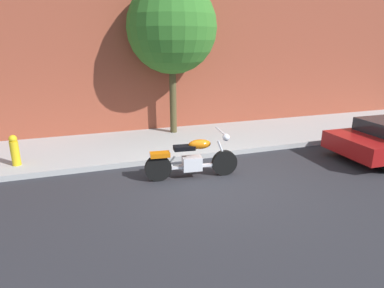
% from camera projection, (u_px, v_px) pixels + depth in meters
% --- Properties ---
extents(ground_plane, '(60.00, 60.00, 0.00)m').
position_uv_depth(ground_plane, '(211.00, 183.00, 7.43)').
color(ground_plane, '#28282D').
extents(sidewalk, '(20.91, 3.05, 0.14)m').
position_uv_depth(sidewalk, '(174.00, 142.00, 10.17)').
color(sidewalk, '#A6A6A6').
rests_on(sidewalk, ground).
extents(motorcycle, '(2.18, 0.70, 1.10)m').
position_uv_depth(motorcycle, '(192.00, 159.00, 7.57)').
color(motorcycle, black).
rests_on(motorcycle, ground).
extents(street_tree, '(2.78, 2.78, 4.82)m').
position_uv_depth(street_tree, '(172.00, 28.00, 10.03)').
color(street_tree, '#494125').
rests_on(street_tree, ground).
extents(fire_hydrant, '(0.20, 0.20, 0.91)m').
position_uv_depth(fire_hydrant, '(15.00, 153.00, 8.00)').
color(fire_hydrant, gold).
rests_on(fire_hydrant, ground).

